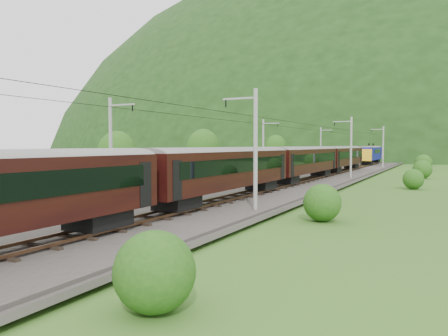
% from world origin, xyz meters
% --- Properties ---
extents(ground, '(600.00, 600.00, 0.00)m').
position_xyz_m(ground, '(0.00, 0.00, 0.00)').
color(ground, '#2F5119').
rests_on(ground, ground).
extents(railbed, '(14.00, 220.00, 0.30)m').
position_xyz_m(railbed, '(0.00, 10.00, 0.15)').
color(railbed, '#38332D').
rests_on(railbed, ground).
extents(track_left, '(2.40, 220.00, 0.27)m').
position_xyz_m(track_left, '(-2.40, 10.00, 0.37)').
color(track_left, brown).
rests_on(track_left, railbed).
extents(track_right, '(2.40, 220.00, 0.27)m').
position_xyz_m(track_right, '(2.40, 10.00, 0.37)').
color(track_right, brown).
rests_on(track_right, railbed).
extents(catenary_left, '(2.54, 192.28, 8.00)m').
position_xyz_m(catenary_left, '(-6.12, 32.00, 4.50)').
color(catenary_left, gray).
rests_on(catenary_left, railbed).
extents(catenary_right, '(2.54, 192.28, 8.00)m').
position_xyz_m(catenary_right, '(6.12, 32.00, 4.50)').
color(catenary_right, gray).
rests_on(catenary_right, railbed).
extents(overhead_wires, '(4.83, 198.00, 0.03)m').
position_xyz_m(overhead_wires, '(0.00, 10.00, 7.10)').
color(overhead_wires, black).
rests_on(overhead_wires, ground).
extents(mountain_main, '(504.00, 360.00, 244.00)m').
position_xyz_m(mountain_main, '(0.00, 260.00, 0.00)').
color(mountain_main, black).
rests_on(mountain_main, ground).
extents(mountain_ridge, '(336.00, 280.00, 132.00)m').
position_xyz_m(mountain_ridge, '(-120.00, 300.00, 0.00)').
color(mountain_ridge, black).
rests_on(mountain_ridge, ground).
extents(train, '(2.72, 130.88, 4.71)m').
position_xyz_m(train, '(2.40, 13.64, 3.26)').
color(train, black).
rests_on(train, ground).
extents(hazard_post_near, '(0.18, 0.18, 1.66)m').
position_xyz_m(hazard_post_near, '(-0.09, 37.38, 1.13)').
color(hazard_post_near, red).
rests_on(hazard_post_near, railbed).
extents(hazard_post_far, '(0.16, 0.16, 1.53)m').
position_xyz_m(hazard_post_far, '(0.08, 61.50, 1.07)').
color(hazard_post_far, red).
rests_on(hazard_post_far, railbed).
extents(signal, '(0.24, 0.24, 2.20)m').
position_xyz_m(signal, '(-4.41, 56.31, 1.59)').
color(signal, black).
rests_on(signal, railbed).
extents(vegetation_left, '(11.91, 146.14, 6.88)m').
position_xyz_m(vegetation_left, '(-13.74, 24.94, 2.55)').
color(vegetation_left, '#1F4C14').
rests_on(vegetation_left, ground).
extents(vegetation_right, '(7.44, 101.50, 2.64)m').
position_xyz_m(vegetation_right, '(12.40, 15.35, 1.14)').
color(vegetation_right, '#1F4C14').
rests_on(vegetation_right, ground).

